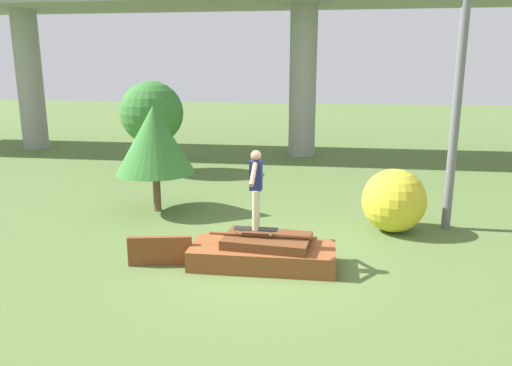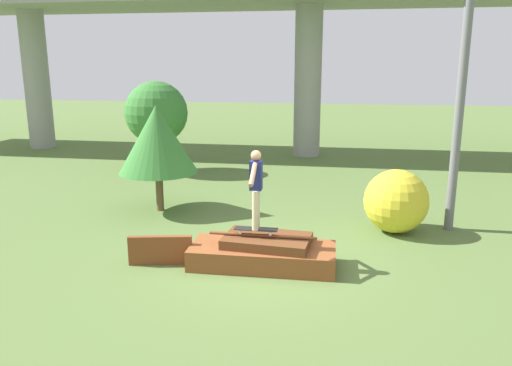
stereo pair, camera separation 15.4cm
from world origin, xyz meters
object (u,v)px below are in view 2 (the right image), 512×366
utility_pole (461,92)px  tree_behind_left (156,113)px  skater (256,184)px  tree_behind_right (157,139)px  skateboard (256,229)px  bush_yellow_flowering (396,201)px

utility_pole → tree_behind_left: size_ratio=1.91×
skater → tree_behind_right: size_ratio=0.55×
skateboard → skater: 0.88m
tree_behind_left → skater: bearing=-58.1°
skateboard → tree_behind_left: (-4.85, 7.79, 1.38)m
bush_yellow_flowering → skateboard: bearing=-139.3°
tree_behind_right → skater: bearing=-45.8°
tree_behind_left → tree_behind_right: tree_behind_left is taller
skateboard → tree_behind_right: 4.60m
skateboard → utility_pole: (4.09, 2.83, 2.46)m
tree_behind_right → skateboard: bearing=-45.8°
skateboard → skater: skater is taller
tree_behind_right → tree_behind_left: bearing=110.8°
utility_pole → bush_yellow_flowering: (-1.27, -0.40, -2.45)m
utility_pole → bush_yellow_flowering: bearing=-162.7°
skater → utility_pole: size_ratio=0.25×
skateboard → tree_behind_left: size_ratio=0.26×
skateboard → utility_pole: utility_pole is taller
skateboard → bush_yellow_flowering: bearing=40.7°
skater → utility_pole: 5.22m
tree_behind_left → skateboard: bearing=-58.1°
skateboard → bush_yellow_flowering: bush_yellow_flowering is taller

